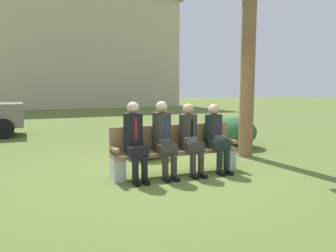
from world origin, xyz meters
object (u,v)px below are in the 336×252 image
at_px(park_bench, 175,150).
at_px(shrub_near_bench, 146,144).
at_px(seated_man_leftmost, 135,137).
at_px(building_backdrop, 79,51).
at_px(seated_man_centerright, 190,135).
at_px(seated_man_rightmost, 216,134).
at_px(seated_man_centerleft, 163,135).
at_px(shrub_mid_lawn, 233,132).

bearing_deg(park_bench, shrub_near_bench, 93.46).
bearing_deg(seated_man_leftmost, building_backdrop, 85.43).
distance_m(seated_man_centerright, seated_man_rightmost, 0.55).
height_order(seated_man_leftmost, shrub_near_bench, seated_man_leftmost).
relative_size(seated_man_centerleft, shrub_mid_lawn, 1.05).
distance_m(shrub_near_bench, building_backdrop, 21.52).
height_order(park_bench, shrub_mid_lawn, park_bench).
height_order(park_bench, seated_man_centerright, seated_man_centerright).
relative_size(seated_man_centerright, shrub_near_bench, 1.32).
bearing_deg(building_backdrop, park_bench, -92.54).
xyz_separation_m(seated_man_rightmost, shrub_near_bench, (-0.88, 1.58, -0.41)).
bearing_deg(seated_man_centerleft, shrub_mid_lawn, 35.44).
distance_m(seated_man_centerright, building_backdrop, 22.98).
bearing_deg(seated_man_centerright, seated_man_leftmost, 179.43).
distance_m(park_bench, seated_man_rightmost, 0.85).
height_order(seated_man_centerleft, seated_man_rightmost, seated_man_centerleft).
bearing_deg(seated_man_centerright, park_bench, 151.45).
distance_m(seated_man_leftmost, building_backdrop, 23.02).
xyz_separation_m(seated_man_centerleft, seated_man_rightmost, (1.08, -0.01, -0.04)).
height_order(seated_man_centerleft, building_backdrop, building_backdrop).
bearing_deg(park_bench, seated_man_rightmost, -9.82).
relative_size(seated_man_centerleft, seated_man_rightmost, 1.06).
height_order(seated_man_rightmost, shrub_mid_lawn, seated_man_rightmost).
bearing_deg(shrub_mid_lawn, seated_man_centerright, -138.64).
bearing_deg(shrub_near_bench, park_bench, -86.54).
xyz_separation_m(seated_man_rightmost, shrub_mid_lawn, (1.71, 1.99, -0.31)).
bearing_deg(shrub_near_bench, seated_man_centerleft, -96.93).
bearing_deg(shrub_near_bench, seated_man_centerright, -77.98).
distance_m(seated_man_leftmost, seated_man_rightmost, 1.61).
relative_size(shrub_mid_lawn, building_backdrop, 0.08).
xyz_separation_m(seated_man_leftmost, seated_man_centerright, (1.06, -0.01, -0.03)).
height_order(seated_man_leftmost, shrub_mid_lawn, seated_man_leftmost).
relative_size(park_bench, shrub_mid_lawn, 1.87).
distance_m(seated_man_leftmost, seated_man_centerright, 1.06).
bearing_deg(seated_man_centerright, building_backdrop, 88.11).
distance_m(seated_man_centerleft, building_backdrop, 22.99).
bearing_deg(seated_man_rightmost, shrub_mid_lawn, 49.31).
xyz_separation_m(seated_man_leftmost, shrub_near_bench, (0.73, 1.57, -0.45)).
distance_m(seated_man_rightmost, building_backdrop, 22.97).
distance_m(park_bench, shrub_near_bench, 1.45).
bearing_deg(seated_man_centerleft, shrub_near_bench, 83.07).
height_order(seated_man_centerleft, seated_man_centerright, seated_man_centerleft).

